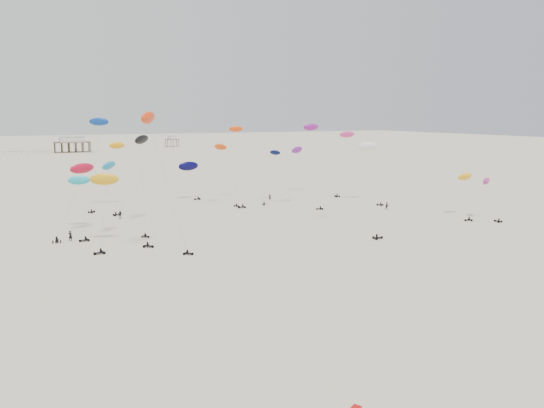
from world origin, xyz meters
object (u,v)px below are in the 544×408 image
rig_4 (154,137)px  rig_9 (107,183)px  pavilion_small (172,142)px  spectator_0 (71,241)px  rig_0 (236,144)px  pavilion_main (72,145)px

rig_4 → rig_9: bearing=-108.7°
rig_9 → rig_4: bearing=-173.8°
pavilion_small → spectator_0: size_ratio=3.97×
rig_0 → rig_4: rig_4 is taller
rig_9 → pavilion_main: bearing=-20.5°
pavilion_small → rig_0: size_ratio=0.41×
rig_0 → rig_9: bearing=17.7°
rig_4 → pavilion_small: bearing=-147.2°
pavilion_small → rig_4: 301.53m
rig_0 → pavilion_small: bearing=-123.8°
pavilion_small → spectator_0: 290.35m
pavilion_main → rig_0: rig_0 is taller
rig_4 → rig_0: bearing=-167.0°
rig_0 → rig_9: (-37.92, -32.20, -4.58)m
rig_4 → spectator_0: rig_4 is taller
spectator_0 → rig_4: bearing=157.4°
pavilion_small → rig_4: rig_4 is taller
rig_0 → rig_9: 49.96m
pavilion_main → spectator_0: size_ratio=9.25×
pavilion_main → pavilion_small: (70.00, 30.00, -0.74)m
rig_0 → rig_4: bearing=32.1°
pavilion_main → rig_9: 247.47m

